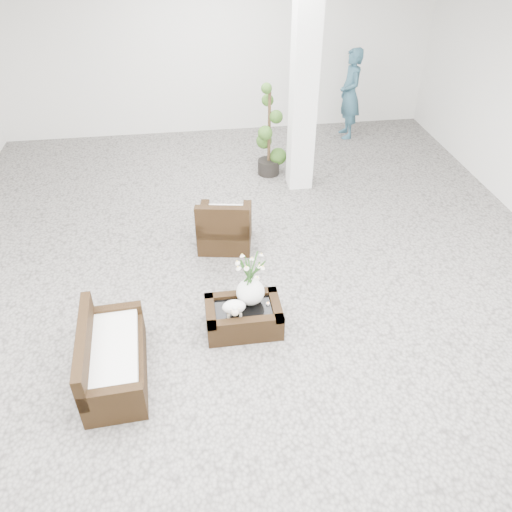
{
  "coord_description": "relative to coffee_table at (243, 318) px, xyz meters",
  "views": [
    {
      "loc": [
        -0.74,
        -5.17,
        4.41
      ],
      "look_at": [
        0.0,
        -0.1,
        0.62
      ],
      "focal_mm": 35.6,
      "sensor_mm": 36.0,
      "label": 1
    }
  ],
  "objects": [
    {
      "name": "armchair",
      "position": [
        -0.04,
        1.82,
        0.25
      ],
      "size": [
        0.88,
        0.85,
        0.81
      ],
      "primitive_type": "cube",
      "rotation": [
        0.0,
        0.0,
        2.96
      ],
      "color": "black",
      "rests_on": "ground"
    },
    {
      "name": "tealight",
      "position": [
        0.3,
        0.02,
        0.17
      ],
      "size": [
        0.04,
        0.04,
        0.03
      ],
      "primitive_type": "cylinder",
      "color": "white",
      "rests_on": "coffee_table"
    },
    {
      "name": "shopper",
      "position": [
        2.9,
        5.48,
        0.75
      ],
      "size": [
        0.43,
        0.66,
        1.81
      ],
      "primitive_type": "imported",
      "rotation": [
        0.0,
        0.0,
        -1.57
      ],
      "color": "#2D5364",
      "rests_on": "ground"
    },
    {
      "name": "planter_narcissus",
      "position": [
        0.1,
        0.1,
        0.56
      ],
      "size": [
        0.44,
        0.44,
        0.8
      ],
      "primitive_type": null,
      "color": "white",
      "rests_on": "coffee_table"
    },
    {
      "name": "sheep_figurine",
      "position": [
        -0.12,
        -0.1,
        0.26
      ],
      "size": [
        0.28,
        0.23,
        0.21
      ],
      "primitive_type": "ellipsoid",
      "color": "white",
      "rests_on": "coffee_table"
    },
    {
      "name": "coffee_table",
      "position": [
        0.0,
        0.0,
        0.0
      ],
      "size": [
        0.9,
        0.6,
        0.31
      ],
      "primitive_type": "cube",
      "color": "black",
      "rests_on": "ground"
    },
    {
      "name": "loveseat",
      "position": [
        -1.47,
        -0.54,
        0.2
      ],
      "size": [
        0.7,
        1.35,
        0.7
      ],
      "primitive_type": "cube",
      "rotation": [
        0.0,
        0.0,
        1.62
      ],
      "color": "black",
      "rests_on": "ground"
    },
    {
      "name": "column",
      "position": [
        1.44,
        3.5,
        1.59
      ],
      "size": [
        0.4,
        0.4,
        3.5
      ],
      "primitive_type": "cube",
      "color": "white",
      "rests_on": "ground"
    },
    {
      "name": "ground",
      "position": [
        0.24,
        0.7,
        -0.16
      ],
      "size": [
        11.0,
        11.0,
        0.0
      ],
      "primitive_type": "plane",
      "color": "gray",
      "rests_on": "ground"
    },
    {
      "name": "topiary",
      "position": [
        0.97,
        3.99,
        0.68
      ],
      "size": [
        0.45,
        0.45,
        1.67
      ],
      "primitive_type": null,
      "color": "#2B4D18",
      "rests_on": "ground"
    }
  ]
}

